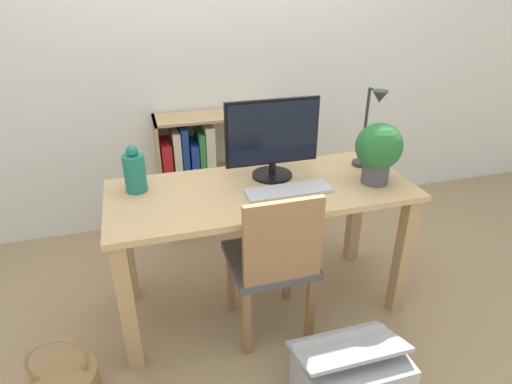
% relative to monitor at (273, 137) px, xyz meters
% --- Properties ---
extents(ground_plane, '(10.00, 10.00, 0.00)m').
position_rel_monitor_xyz_m(ground_plane, '(-0.09, -0.12, -0.94)').
color(ground_plane, '#997F5B').
extents(wall_back, '(8.00, 0.05, 2.60)m').
position_rel_monitor_xyz_m(wall_back, '(-0.09, 0.98, 0.36)').
color(wall_back, silver).
rests_on(wall_back, ground_plane).
extents(desk, '(1.50, 0.63, 0.72)m').
position_rel_monitor_xyz_m(desk, '(-0.09, -0.12, -0.35)').
color(desk, tan).
rests_on(desk, ground_plane).
extents(monitor, '(0.49, 0.21, 0.41)m').
position_rel_monitor_xyz_m(monitor, '(0.00, 0.00, 0.00)').
color(monitor, black).
rests_on(monitor, desk).
extents(keyboard, '(0.42, 0.14, 0.02)m').
position_rel_monitor_xyz_m(keyboard, '(0.02, -0.20, -0.21)').
color(keyboard, '#B2B2B7').
rests_on(keyboard, desk).
extents(vase, '(0.10, 0.10, 0.23)m').
position_rel_monitor_xyz_m(vase, '(-0.68, 0.02, -0.11)').
color(vase, '#1E7266').
rests_on(vase, desk).
extents(desk_lamp, '(0.10, 0.19, 0.43)m').
position_rel_monitor_xyz_m(desk_lamp, '(0.52, -0.05, 0.05)').
color(desk_lamp, '#2D2D33').
rests_on(desk_lamp, desk).
extents(potted_plant, '(0.23, 0.23, 0.31)m').
position_rel_monitor_xyz_m(potted_plant, '(0.47, -0.22, -0.04)').
color(potted_plant, '#4C4C51').
rests_on(potted_plant, desk).
extents(chair, '(0.40, 0.40, 0.82)m').
position_rel_monitor_xyz_m(chair, '(-0.10, -0.35, -0.49)').
color(chair, '#4C4C51').
rests_on(chair, ground_plane).
extents(bookshelf, '(0.86, 0.28, 0.84)m').
position_rel_monitor_xyz_m(bookshelf, '(-0.26, 0.80, -0.56)').
color(bookshelf, tan).
rests_on(bookshelf, ground_plane).
extents(storage_box, '(0.45, 0.33, 0.32)m').
position_rel_monitor_xyz_m(storage_box, '(0.08, -0.83, -0.80)').
color(storage_box, '#999EA3').
rests_on(storage_box, ground_plane).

